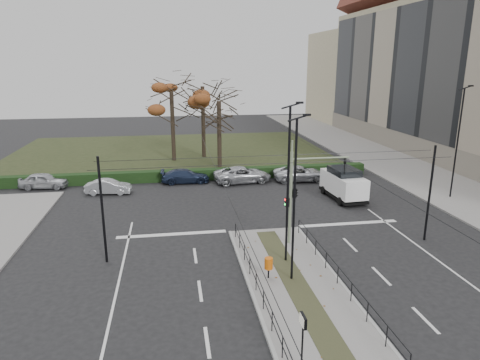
% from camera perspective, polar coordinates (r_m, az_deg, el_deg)
% --- Properties ---
extents(ground, '(140.00, 140.00, 0.00)m').
position_cam_1_polar(ground, '(23.94, 5.82, -11.24)').
color(ground, black).
rests_on(ground, ground).
extents(median_island, '(4.40, 15.00, 0.14)m').
position_cam_1_polar(median_island, '(21.79, 7.55, -13.94)').
color(median_island, slate).
rests_on(median_island, ground).
extents(sidewalk_east, '(8.00, 90.00, 0.14)m').
position_cam_1_polar(sidewalk_east, '(49.95, 19.47, 2.17)').
color(sidewalk_east, slate).
rests_on(sidewalk_east, ground).
extents(park, '(38.00, 26.00, 0.10)m').
position_cam_1_polar(park, '(53.71, -9.28, 3.70)').
color(park, black).
rests_on(park, ground).
extents(hedge, '(38.00, 1.00, 1.00)m').
position_cam_1_polar(hedge, '(40.54, -9.24, 0.58)').
color(hedge, black).
rests_on(hedge, ground).
extents(apartment_block, '(13.09, 52.10, 21.64)m').
position_cam_1_polar(apartment_block, '(55.92, 28.73, 13.21)').
color(apartment_block, tan).
rests_on(apartment_block, ground).
extents(median_railing, '(4.14, 13.24, 0.92)m').
position_cam_1_polar(median_railing, '(21.27, 7.72, -11.94)').
color(median_railing, black).
rests_on(median_railing, median_island).
extents(catenary, '(20.00, 34.00, 6.00)m').
position_cam_1_polar(catenary, '(24.11, 5.05, -2.24)').
color(catenary, black).
rests_on(catenary, ground).
extents(traffic_light, '(3.84, 2.17, 5.63)m').
position_cam_1_polar(traffic_light, '(25.36, 7.49, -1.44)').
color(traffic_light, gray).
rests_on(traffic_light, median_island).
extents(litter_bin, '(0.43, 0.43, 1.09)m').
position_cam_1_polar(litter_bin, '(21.96, 3.84, -11.08)').
color(litter_bin, black).
rests_on(litter_bin, median_island).
extents(info_panel, '(0.12, 0.55, 2.11)m').
position_cam_1_polar(info_panel, '(15.90, 8.39, -18.79)').
color(info_panel, black).
rests_on(info_panel, median_island).
extents(streetlamp_median_near, '(0.69, 0.14, 8.30)m').
position_cam_1_polar(streetlamp_median_near, '(20.70, 7.29, -2.56)').
color(streetlamp_median_near, black).
rests_on(streetlamp_median_near, median_island).
extents(streetlamp_median_far, '(0.72, 0.15, 8.67)m').
position_cam_1_polar(streetlamp_median_far, '(22.62, 6.47, -0.48)').
color(streetlamp_median_far, black).
rests_on(streetlamp_median_far, median_island).
extents(streetlamp_sidewalk, '(0.74, 0.15, 8.91)m').
position_cam_1_polar(streetlamp_sidewalk, '(37.97, 27.03, 4.55)').
color(streetlamp_sidewalk, black).
rests_on(streetlamp_sidewalk, sidewalk_east).
extents(parked_car_first, '(4.21, 2.00, 1.39)m').
position_cam_1_polar(parked_car_first, '(41.34, -24.70, -0.08)').
color(parked_car_first, '#ADB0B5').
rests_on(parked_car_first, ground).
extents(parked_car_second, '(3.85, 1.66, 1.23)m').
position_cam_1_polar(parked_car_second, '(37.68, -17.15, -0.86)').
color(parked_car_second, '#ADB0B5').
rests_on(parked_car_second, ground).
extents(parked_car_third, '(4.40, 1.83, 1.27)m').
position_cam_1_polar(parked_car_third, '(39.66, -7.31, 0.53)').
color(parked_car_third, '#1C2741').
rests_on(parked_car_third, ground).
extents(parked_car_fourth, '(5.53, 3.04, 1.47)m').
position_cam_1_polar(parked_car_fourth, '(39.48, 0.35, 0.73)').
color(parked_car_fourth, '#ADB0B5').
rests_on(parked_car_fourth, ground).
extents(white_van, '(2.50, 5.00, 2.56)m').
position_cam_1_polar(white_van, '(35.54, 13.63, -0.37)').
color(white_van, white).
rests_on(white_van, ground).
extents(rust_tree, '(7.59, 7.59, 10.02)m').
position_cam_1_polar(rust_tree, '(47.86, -9.14, 11.57)').
color(rust_tree, black).
rests_on(rust_tree, park).
extents(bare_tree_center, '(6.18, 6.18, 10.72)m').
position_cam_1_polar(bare_tree_center, '(49.33, -5.02, 11.65)').
color(bare_tree_center, black).
rests_on(bare_tree_center, park).
extents(bare_tree_near, '(4.92, 4.92, 9.14)m').
position_cam_1_polar(bare_tree_near, '(43.79, -2.83, 9.78)').
color(bare_tree_near, black).
rests_on(bare_tree_near, park).
extents(parked_car_fifth, '(5.09, 2.52, 1.39)m').
position_cam_1_polar(parked_car_fifth, '(40.44, 8.04, 0.87)').
color(parked_car_fifth, '#ADB0B5').
rests_on(parked_car_fifth, ground).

